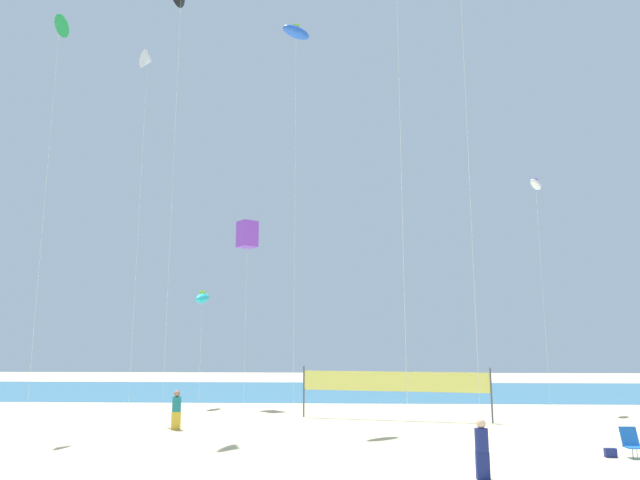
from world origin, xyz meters
TOP-DOWN VIEW (x-y plane):
  - ocean_band at (0.00, 30.48)m, footprint 120.00×20.00m
  - beachgoer_teal_shirt at (-6.19, 9.21)m, footprint 0.36×0.36m
  - beachgoer_navy_shirt at (4.31, 0.65)m, footprint 0.35×0.35m
  - folding_beach_chair at (9.58, 3.93)m, footprint 0.52×0.65m
  - volleyball_net at (2.97, 12.87)m, footprint 8.61×2.00m
  - beach_handbag at (8.90, 3.89)m, footprint 0.34×0.17m
  - kite_blue_inflatable at (-1.61, 11.73)m, footprint 1.59×1.56m
  - kite_white_delta at (-9.98, 14.08)m, footprint 1.06×1.06m
  - kite_violet_box at (-5.02, 18.40)m, footprint 1.37×1.37m
  - kite_white_inflatable at (11.56, 17.37)m, footprint 1.14×1.33m
  - kite_green_delta at (-12.43, 9.14)m, footprint 0.45×1.09m
  - kite_cyan_inflatable at (-7.52, 18.22)m, footprint 0.79×1.70m

SIDE VIEW (x-z plane):
  - ocean_band at x=0.00m, z-range 0.00..0.01m
  - beach_handbag at x=8.90m, z-range 0.00..0.28m
  - folding_beach_chair at x=9.58m, z-range 0.02..0.91m
  - beachgoer_navy_shirt at x=4.31m, z-range 0.05..1.57m
  - beachgoer_teal_shirt at x=-6.19m, z-range 0.05..1.63m
  - volleyball_net at x=2.97m, z-range 0.44..2.84m
  - kite_cyan_inflatable at x=-7.52m, z-range 2.82..9.32m
  - kite_violet_box at x=-5.02m, z-range 4.52..15.12m
  - kite_white_inflatable at x=11.56m, z-range 5.97..18.67m
  - kite_green_delta at x=-12.43m, z-range 8.66..27.19m
  - kite_white_delta at x=-9.98m, z-range 9.10..28.39m
  - kite_blue_inflatable at x=-1.61m, z-range 9.17..28.50m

